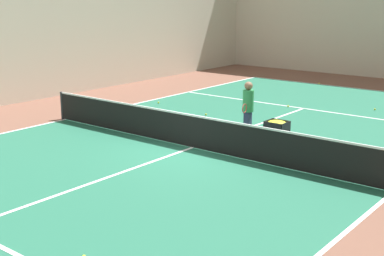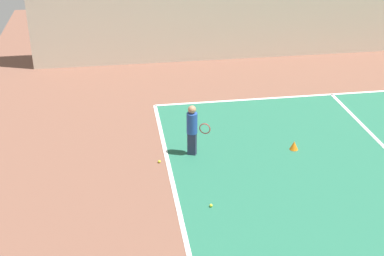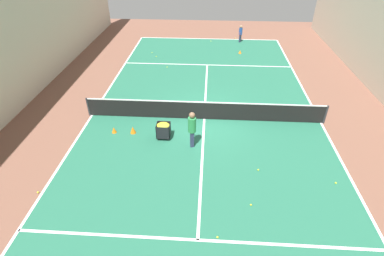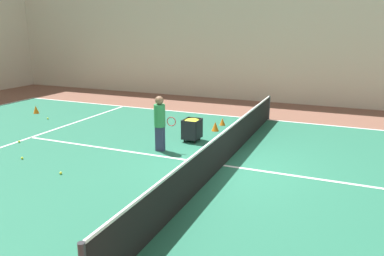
% 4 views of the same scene
% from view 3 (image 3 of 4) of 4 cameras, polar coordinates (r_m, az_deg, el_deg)
% --- Properties ---
extents(ground_plane, '(36.47, 36.47, 0.00)m').
position_cam_3_polar(ground_plane, '(14.75, 2.36, 1.72)').
color(ground_plane, brown).
extents(court_playing_area, '(11.29, 24.88, 0.00)m').
position_cam_3_polar(court_playing_area, '(14.75, 2.36, 1.72)').
color(court_playing_area, '#23664C').
rests_on(court_playing_area, ground).
extents(line_baseline_near, '(11.29, 0.10, 0.00)m').
position_cam_3_polar(line_baseline_near, '(26.10, 3.18, 16.61)').
color(line_baseline_near, white).
rests_on(line_baseline_near, ground).
extents(line_sideline_left, '(0.10, 24.88, 0.00)m').
position_cam_3_polar(line_sideline_left, '(15.73, 23.37, 0.89)').
color(line_sideline_left, white).
rests_on(line_sideline_left, ground).
extents(line_sideline_right, '(0.10, 24.88, 0.00)m').
position_cam_3_polar(line_sideline_right, '(15.86, -18.50, 2.34)').
color(line_sideline_right, white).
rests_on(line_sideline_right, ground).
extents(line_service_near, '(11.29, 0.10, 0.00)m').
position_cam_3_polar(line_service_near, '(20.84, 2.91, 11.92)').
color(line_service_near, white).
rests_on(line_service_near, ground).
extents(line_service_far, '(11.29, 0.10, 0.00)m').
position_cam_3_polar(line_service_far, '(9.72, 1.10, -20.56)').
color(line_service_far, white).
rests_on(line_service_far, ground).
extents(line_centre_service, '(0.10, 13.68, 0.00)m').
position_cam_3_polar(line_centre_service, '(14.75, 2.36, 1.73)').
color(line_centre_service, white).
rests_on(line_centre_service, ground).
extents(tennis_net, '(11.59, 0.10, 0.97)m').
position_cam_3_polar(tennis_net, '(14.49, 2.40, 3.39)').
color(tennis_net, '#2D2D33').
rests_on(tennis_net, ground).
extents(player_near_baseline, '(0.35, 0.62, 1.33)m').
position_cam_3_polar(player_near_baseline, '(25.36, 9.23, 17.50)').
color(player_near_baseline, '#2D3351').
rests_on(player_near_baseline, ground).
extents(coach_at_net, '(0.37, 0.67, 1.67)m').
position_cam_3_polar(coach_at_net, '(12.45, -0.00, 0.16)').
color(coach_at_net, '#2D3351').
rests_on(coach_at_net, ground).
extents(ball_cart, '(0.60, 0.52, 0.75)m').
position_cam_3_polar(ball_cart, '(13.21, -5.48, 0.00)').
color(ball_cart, black).
rests_on(ball_cart, ground).
extents(training_cone_0, '(0.22, 0.22, 0.27)m').
position_cam_3_polar(training_cone_0, '(14.17, -14.64, -0.36)').
color(training_cone_0, orange).
rests_on(training_cone_0, ground).
extents(training_cone_1, '(0.22, 0.22, 0.23)m').
position_cam_3_polar(training_cone_1, '(23.09, 9.13, 14.13)').
color(training_cone_1, orange).
rests_on(training_cone_1, ground).
extents(training_cone_2, '(0.26, 0.26, 0.33)m').
position_cam_3_polar(training_cone_2, '(13.93, -11.19, -0.34)').
color(training_cone_2, orange).
rests_on(training_cone_2, ground).
extents(tennis_ball_1, '(0.07, 0.07, 0.07)m').
position_cam_3_polar(tennis_ball_1, '(22.33, -6.82, 13.38)').
color(tennis_ball_1, yellow).
rests_on(tennis_ball_1, ground).
extents(tennis_ball_2, '(0.07, 0.07, 0.07)m').
position_cam_3_polar(tennis_ball_2, '(12.44, 25.71, -9.41)').
color(tennis_ball_2, yellow).
rests_on(tennis_ball_2, ground).
extents(tennis_ball_3, '(0.07, 0.07, 0.07)m').
position_cam_3_polar(tennis_ball_3, '(26.37, 8.25, 16.58)').
color(tennis_ball_3, yellow).
rests_on(tennis_ball_3, ground).
extents(tennis_ball_4, '(0.07, 0.07, 0.07)m').
position_cam_3_polar(tennis_ball_4, '(12.04, 12.50, -7.78)').
color(tennis_ball_4, yellow).
rests_on(tennis_ball_4, ground).
extents(tennis_ball_6, '(0.07, 0.07, 0.07)m').
position_cam_3_polar(tennis_ball_6, '(10.71, 11.15, -14.17)').
color(tennis_ball_6, yellow).
rests_on(tennis_ball_6, ground).
extents(tennis_ball_7, '(0.07, 0.07, 0.07)m').
position_cam_3_polar(tennis_ball_7, '(23.10, -7.62, 14.04)').
color(tennis_ball_7, yellow).
rests_on(tennis_ball_7, ground).
extents(tennis_ball_8, '(0.07, 0.07, 0.07)m').
position_cam_3_polar(tennis_ball_8, '(12.22, -27.30, -10.84)').
color(tennis_ball_8, yellow).
rests_on(tennis_ball_8, ground).
extents(tennis_ball_9, '(0.07, 0.07, 0.07)m').
position_cam_3_polar(tennis_ball_9, '(20.46, -4.77, 11.50)').
color(tennis_ball_9, yellow).
rests_on(tennis_ball_9, ground).
extents(tennis_ball_10, '(0.07, 0.07, 0.07)m').
position_cam_3_polar(tennis_ball_10, '(25.43, 3.64, 16.18)').
color(tennis_ball_10, yellow).
rests_on(tennis_ball_10, ground).
extents(tennis_ball_11, '(0.07, 0.07, 0.07)m').
position_cam_3_polar(tennis_ball_11, '(9.77, 4.88, -20.01)').
color(tennis_ball_11, yellow).
rests_on(tennis_ball_11, ground).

